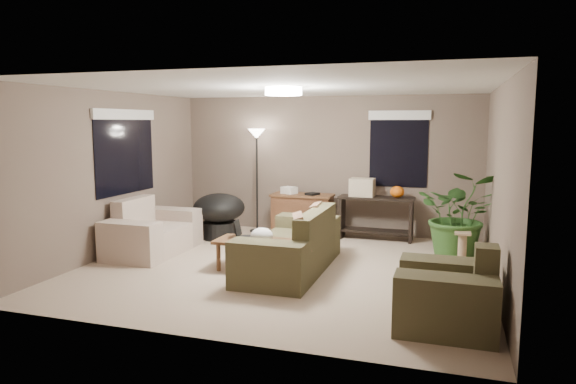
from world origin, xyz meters
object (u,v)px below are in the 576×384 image
(coffee_table, at_px, (252,244))
(houseplant, at_px, (459,224))
(armchair, at_px, (447,297))
(papasan_chair, at_px, (219,212))
(floor_lamp, at_px, (257,146))
(cat_scratching_post, at_px, (462,252))
(main_sofa, at_px, (293,249))
(loveseat, at_px, (151,234))
(console_table, at_px, (376,215))
(desk, at_px, (302,215))

(coffee_table, relative_size, houseplant, 0.75)
(armchair, xyz_separation_m, papasan_chair, (-3.85, 2.87, 0.17))
(armchair, relative_size, floor_lamp, 0.52)
(cat_scratching_post, bearing_deg, main_sofa, -158.42)
(loveseat, height_order, houseplant, houseplant)
(houseplant, relative_size, cat_scratching_post, 2.66)
(floor_lamp, bearing_deg, cat_scratching_post, -20.43)
(coffee_table, height_order, papasan_chair, papasan_chair)
(armchair, distance_m, cat_scratching_post, 2.30)
(coffee_table, bearing_deg, console_table, 60.14)
(main_sofa, distance_m, floor_lamp, 2.93)
(coffee_table, bearing_deg, loveseat, 167.74)
(main_sofa, bearing_deg, loveseat, 174.01)
(desk, height_order, cat_scratching_post, desk)
(loveseat, xyz_separation_m, papasan_chair, (0.60, 1.21, 0.17))
(papasan_chair, xyz_separation_m, houseplant, (3.99, -0.13, 0.05))
(floor_lamp, height_order, houseplant, floor_lamp)
(armchair, xyz_separation_m, desk, (-2.54, 3.57, 0.08))
(armchair, bearing_deg, floor_lamp, 133.38)
(desk, distance_m, houseplant, 2.80)
(coffee_table, bearing_deg, cat_scratching_post, 20.40)
(loveseat, height_order, console_table, loveseat)
(loveseat, bearing_deg, coffee_table, -12.26)
(papasan_chair, bearing_deg, cat_scratching_post, -8.15)
(main_sofa, xyz_separation_m, coffee_table, (-0.55, -0.15, 0.06))
(desk, bearing_deg, cat_scratching_post, -25.19)
(main_sofa, bearing_deg, cat_scratching_post, 21.58)
(armchair, xyz_separation_m, houseplant, (0.13, 2.74, 0.22))
(loveseat, bearing_deg, houseplant, 13.27)
(loveseat, bearing_deg, desk, 44.96)
(floor_lamp, bearing_deg, main_sofa, -58.03)
(desk, bearing_deg, main_sofa, -77.14)
(loveseat, xyz_separation_m, armchair, (4.45, -1.66, 0.00))
(console_table, bearing_deg, coffee_table, -119.86)
(papasan_chair, bearing_deg, console_table, 16.42)
(console_table, height_order, floor_lamp, floor_lamp)
(cat_scratching_post, bearing_deg, coffee_table, -159.60)
(armchair, distance_m, coffee_table, 2.88)
(floor_lamp, xyz_separation_m, cat_scratching_post, (3.62, -1.35, -1.38))
(loveseat, distance_m, console_table, 3.79)
(coffee_table, xyz_separation_m, papasan_chair, (-1.26, 1.61, 0.11))
(console_table, xyz_separation_m, cat_scratching_post, (1.41, -1.35, -0.22))
(desk, xyz_separation_m, console_table, (1.31, 0.07, 0.06))
(armchair, relative_size, papasan_chair, 1.04)
(floor_lamp, bearing_deg, desk, -4.35)
(desk, distance_m, papasan_chair, 1.49)
(desk, relative_size, papasan_chair, 1.15)
(coffee_table, bearing_deg, houseplant, 28.54)
(main_sofa, xyz_separation_m, desk, (-0.49, 2.16, 0.08))
(floor_lamp, bearing_deg, houseplant, -14.06)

